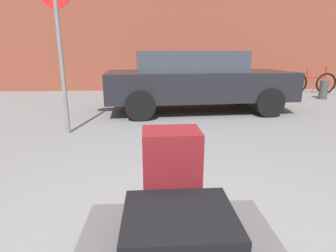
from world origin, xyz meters
name	(u,v)px	position (x,y,z in m)	size (l,w,h in m)	color
suitcase_black_front_left	(179,237)	(-0.02, -0.14, 0.48)	(0.54, 0.46, 0.28)	black
suitcase_maroon_center	(171,176)	(-0.03, 0.23, 0.63)	(0.34, 0.26, 0.59)	maroon
parked_car	(195,80)	(0.87, 5.18, 0.76)	(4.42, 2.17, 1.42)	black
bicycle_leaning	(312,83)	(5.40, 7.90, 0.37)	(1.76, 0.09, 0.96)	black
bollard_kerb_near	(236,90)	(2.37, 6.72, 0.29)	(0.24, 0.24, 0.58)	#383838
bollard_kerb_mid	(282,90)	(3.79, 6.72, 0.29)	(0.24, 0.24, 0.58)	#383838
bollard_kerb_far	(323,90)	(5.10, 6.72, 0.29)	(0.24, 0.24, 0.58)	#383838
no_parking_sign	(59,41)	(-1.66, 3.37, 1.57)	(0.50, 0.07, 2.55)	slate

